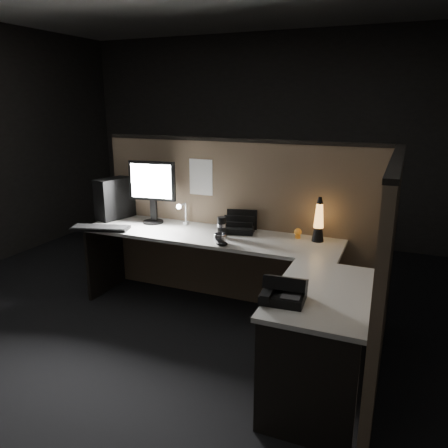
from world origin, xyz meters
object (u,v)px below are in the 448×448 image
at_px(monitor, 152,186).
at_px(pc_tower, 115,198).
at_px(lava_lamp, 319,223).
at_px(desk_phone, 283,291).
at_px(keyboard, 100,228).

bearing_deg(monitor, pc_tower, 173.67).
bearing_deg(lava_lamp, monitor, -178.97).
height_order(lava_lamp, desk_phone, lava_lamp).
relative_size(keyboard, desk_phone, 1.89).
bearing_deg(pc_tower, desk_phone, -14.90).
bearing_deg(monitor, lava_lamp, -5.73).
bearing_deg(keyboard, monitor, 34.58).
xyz_separation_m(monitor, keyboard, (-0.31, -0.40, -0.34)).
distance_m(keyboard, lava_lamp, 1.92).
xyz_separation_m(lava_lamp, desk_phone, (0.03, -1.18, -0.10)).
distance_m(pc_tower, monitor, 0.46).
height_order(pc_tower, keyboard, pc_tower).
distance_m(monitor, keyboard, 0.61).
relative_size(pc_tower, monitor, 0.68).
bearing_deg(keyboard, lava_lamp, -4.16).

